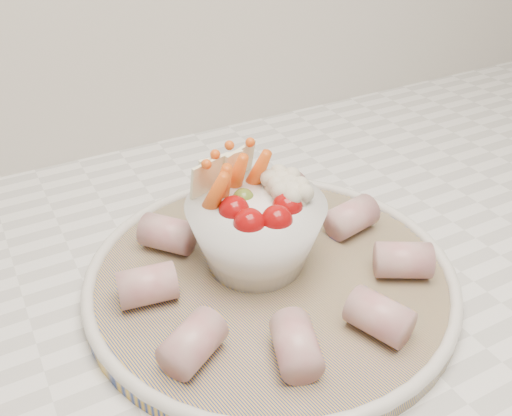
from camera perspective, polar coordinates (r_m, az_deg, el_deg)
serving_platter at (r=0.56m, az=1.48°, el=-6.82°), size 0.41×0.41×0.02m
veggie_bowl at (r=0.54m, az=-0.03°, el=-1.91°), size 0.13×0.13×0.11m
cured_meat_rolls at (r=0.54m, az=1.52°, el=-5.08°), size 0.28×0.29×0.03m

